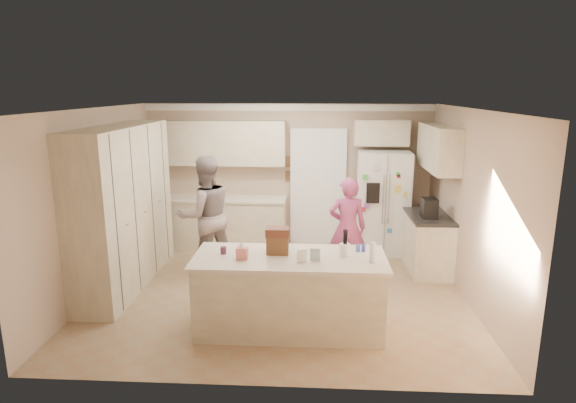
# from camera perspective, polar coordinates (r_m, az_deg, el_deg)

# --- Properties ---
(floor) EXTENTS (5.20, 4.60, 0.02)m
(floor) POSITION_cam_1_polar(r_m,az_deg,el_deg) (7.10, -0.98, -10.59)
(floor) COLOR #90795A
(floor) RESTS_ON ground
(ceiling) EXTENTS (5.20, 4.60, 0.02)m
(ceiling) POSITION_cam_1_polar(r_m,az_deg,el_deg) (6.50, -1.07, 11.04)
(ceiling) COLOR white
(ceiling) RESTS_ON wall_back
(wall_back) EXTENTS (5.20, 0.02, 2.60)m
(wall_back) POSITION_cam_1_polar(r_m,az_deg,el_deg) (8.94, 0.06, 3.21)
(wall_back) COLOR tan
(wall_back) RESTS_ON ground
(wall_front) EXTENTS (5.20, 0.02, 2.60)m
(wall_front) POSITION_cam_1_polar(r_m,az_deg,el_deg) (4.47, -3.20, -7.19)
(wall_front) COLOR tan
(wall_front) RESTS_ON ground
(wall_left) EXTENTS (0.02, 4.60, 2.60)m
(wall_left) POSITION_cam_1_polar(r_m,az_deg,el_deg) (7.34, -21.79, 0.02)
(wall_left) COLOR tan
(wall_left) RESTS_ON ground
(wall_right) EXTENTS (0.02, 4.60, 2.60)m
(wall_right) POSITION_cam_1_polar(r_m,az_deg,el_deg) (6.99, 20.83, -0.52)
(wall_right) COLOR tan
(wall_right) RESTS_ON ground
(crown_back) EXTENTS (5.20, 0.08, 0.12)m
(crown_back) POSITION_cam_1_polar(r_m,az_deg,el_deg) (8.75, 0.04, 11.10)
(crown_back) COLOR white
(crown_back) RESTS_ON wall_back
(pantry_bank) EXTENTS (0.60, 2.60, 2.35)m
(pantry_bank) POSITION_cam_1_polar(r_m,az_deg,el_deg) (7.43, -18.90, -0.59)
(pantry_bank) COLOR beige
(pantry_bank) RESTS_ON floor
(back_base_cab) EXTENTS (2.20, 0.60, 0.88)m
(back_base_cab) POSITION_cam_1_polar(r_m,az_deg,el_deg) (8.96, -7.42, -2.52)
(back_base_cab) COLOR beige
(back_base_cab) RESTS_ON floor
(back_countertop) EXTENTS (2.24, 0.63, 0.04)m
(back_countertop) POSITION_cam_1_polar(r_m,az_deg,el_deg) (8.84, -7.52, 0.33)
(back_countertop) COLOR #EFDFC9
(back_countertop) RESTS_ON back_base_cab
(back_upper_cab) EXTENTS (2.20, 0.35, 0.80)m
(back_upper_cab) POSITION_cam_1_polar(r_m,az_deg,el_deg) (8.81, -7.55, 6.89)
(back_upper_cab) COLOR beige
(back_upper_cab) RESTS_ON wall_back
(doorway_opening) EXTENTS (0.90, 0.06, 2.10)m
(doorway_opening) POSITION_cam_1_polar(r_m,az_deg,el_deg) (8.94, 3.57, 1.55)
(doorway_opening) COLOR black
(doorway_opening) RESTS_ON floor
(doorway_casing) EXTENTS (1.02, 0.03, 2.22)m
(doorway_casing) POSITION_cam_1_polar(r_m,az_deg,el_deg) (8.91, 3.57, 1.51)
(doorway_casing) COLOR white
(doorway_casing) RESTS_ON floor
(wall_frame_upper) EXTENTS (0.15, 0.02, 0.20)m
(wall_frame_upper) POSITION_cam_1_polar(r_m,az_deg,el_deg) (8.86, 0.17, 4.75)
(wall_frame_upper) COLOR brown
(wall_frame_upper) RESTS_ON wall_back
(wall_frame_lower) EXTENTS (0.15, 0.02, 0.20)m
(wall_frame_lower) POSITION_cam_1_polar(r_m,az_deg,el_deg) (8.90, 0.17, 3.03)
(wall_frame_lower) COLOR brown
(wall_frame_lower) RESTS_ON wall_back
(refrigerator) EXTENTS (0.94, 0.75, 1.80)m
(refrigerator) POSITION_cam_1_polar(r_m,az_deg,el_deg) (8.62, 11.15, -0.14)
(refrigerator) COLOR white
(refrigerator) RESTS_ON floor
(fridge_seam) EXTENTS (0.02, 0.02, 1.78)m
(fridge_seam) POSITION_cam_1_polar(r_m,az_deg,el_deg) (8.28, 11.47, -0.70)
(fridge_seam) COLOR gray
(fridge_seam) RESTS_ON refrigerator
(fridge_dispenser) EXTENTS (0.22, 0.03, 0.35)m
(fridge_dispenser) POSITION_cam_1_polar(r_m,az_deg,el_deg) (8.19, 10.04, 0.99)
(fridge_dispenser) COLOR black
(fridge_dispenser) RESTS_ON refrigerator
(fridge_handle_l) EXTENTS (0.02, 0.02, 0.85)m
(fridge_handle_l) POSITION_cam_1_polar(r_m,az_deg,el_deg) (8.23, 11.19, 0.29)
(fridge_handle_l) COLOR silver
(fridge_handle_l) RESTS_ON refrigerator
(fridge_handle_r) EXTENTS (0.02, 0.02, 0.85)m
(fridge_handle_r) POSITION_cam_1_polar(r_m,az_deg,el_deg) (8.24, 11.88, 0.28)
(fridge_handle_r) COLOR silver
(fridge_handle_r) RESTS_ON refrigerator
(over_fridge_cab) EXTENTS (0.95, 0.35, 0.45)m
(over_fridge_cab) POSITION_cam_1_polar(r_m,az_deg,el_deg) (8.71, 11.00, 8.01)
(over_fridge_cab) COLOR beige
(over_fridge_cab) RESTS_ON wall_back
(right_base_cab) EXTENTS (0.60, 1.20, 0.88)m
(right_base_cab) POSITION_cam_1_polar(r_m,az_deg,el_deg) (8.07, 16.13, -4.75)
(right_base_cab) COLOR beige
(right_base_cab) RESTS_ON floor
(right_countertop) EXTENTS (0.63, 1.24, 0.04)m
(right_countertop) POSITION_cam_1_polar(r_m,az_deg,el_deg) (7.94, 16.27, -1.58)
(right_countertop) COLOR #2D2B28
(right_countertop) RESTS_ON right_base_cab
(right_upper_cab) EXTENTS (0.35, 1.50, 0.70)m
(right_upper_cab) POSITION_cam_1_polar(r_m,az_deg,el_deg) (7.97, 17.39, 6.10)
(right_upper_cab) COLOR beige
(right_upper_cab) RESTS_ON wall_right
(coffee_maker) EXTENTS (0.22, 0.28, 0.30)m
(coffee_maker) POSITION_cam_1_polar(r_m,az_deg,el_deg) (7.70, 16.39, -0.74)
(coffee_maker) COLOR black
(coffee_maker) RESTS_ON right_countertop
(island_base) EXTENTS (2.20, 0.90, 0.88)m
(island_base) POSITION_cam_1_polar(r_m,az_deg,el_deg) (5.90, 0.19, -10.96)
(island_base) COLOR beige
(island_base) RESTS_ON floor
(island_top) EXTENTS (2.28, 0.96, 0.05)m
(island_top) POSITION_cam_1_polar(r_m,az_deg,el_deg) (5.73, 0.19, -6.76)
(island_top) COLOR #EFDFC9
(island_top) RESTS_ON island_base
(utensil_crock) EXTENTS (0.13, 0.13, 0.15)m
(utensil_crock) POSITION_cam_1_polar(r_m,az_deg,el_deg) (5.75, 6.74, -5.73)
(utensil_crock) COLOR white
(utensil_crock) RESTS_ON island_top
(tissue_box) EXTENTS (0.13, 0.13, 0.14)m
(tissue_box) POSITION_cam_1_polar(r_m,az_deg,el_deg) (5.66, -5.46, -6.07)
(tissue_box) COLOR #DF7A73
(tissue_box) RESTS_ON island_top
(tissue_plume) EXTENTS (0.08, 0.08, 0.08)m
(tissue_plume) POSITION_cam_1_polar(r_m,az_deg,el_deg) (5.62, -5.49, -5.01)
(tissue_plume) COLOR white
(tissue_plume) RESTS_ON tissue_box
(dollhouse_body) EXTENTS (0.26, 0.18, 0.22)m
(dollhouse_body) POSITION_cam_1_polar(r_m,az_deg,el_deg) (5.79, -1.24, -5.14)
(dollhouse_body) COLOR brown
(dollhouse_body) RESTS_ON island_top
(dollhouse_roof) EXTENTS (0.28, 0.20, 0.10)m
(dollhouse_roof) POSITION_cam_1_polar(r_m,az_deg,el_deg) (5.74, -1.25, -3.62)
(dollhouse_roof) COLOR #592D1E
(dollhouse_roof) RESTS_ON dollhouse_body
(jam_jar) EXTENTS (0.07, 0.07, 0.09)m
(jam_jar) POSITION_cam_1_polar(r_m,az_deg,el_deg) (5.85, -7.67, -5.74)
(jam_jar) COLOR #59263F
(jam_jar) RESTS_ON island_top
(greeting_card_a) EXTENTS (0.12, 0.06, 0.16)m
(greeting_card_a) POSITION_cam_1_polar(r_m,az_deg,el_deg) (5.50, 1.66, -6.47)
(greeting_card_a) COLOR white
(greeting_card_a) RESTS_ON island_top
(greeting_card_b) EXTENTS (0.12, 0.05, 0.16)m
(greeting_card_b) POSITION_cam_1_polar(r_m,az_deg,el_deg) (5.55, 3.23, -6.32)
(greeting_card_b) COLOR silver
(greeting_card_b) RESTS_ON island_top
(water_bottle) EXTENTS (0.07, 0.07, 0.24)m
(water_bottle) POSITION_cam_1_polar(r_m,az_deg,el_deg) (5.57, 9.97, -5.97)
(water_bottle) COLOR silver
(water_bottle) RESTS_ON island_top
(shaker_salt) EXTENTS (0.05, 0.05, 0.09)m
(shaker_salt) POSITION_cam_1_polar(r_m,az_deg,el_deg) (5.93, 8.28, -5.48)
(shaker_salt) COLOR #3246A0
(shaker_salt) RESTS_ON island_top
(shaker_pepper) EXTENTS (0.05, 0.05, 0.09)m
(shaker_pepper) POSITION_cam_1_polar(r_m,az_deg,el_deg) (5.94, 8.95, -5.48)
(shaker_pepper) COLOR #3246A0
(shaker_pepper) RESTS_ON island_top
(teen_boy) EXTENTS (1.14, 1.06, 1.87)m
(teen_boy) POSITION_cam_1_polar(r_m,az_deg,el_deg) (7.59, -9.75, -1.64)
(teen_boy) COLOR gray
(teen_boy) RESTS_ON floor
(teen_girl) EXTENTS (0.57, 0.38, 1.57)m
(teen_girl) POSITION_cam_1_polar(r_m,az_deg,el_deg) (7.41, 7.05, -3.12)
(teen_girl) COLOR #C1538B
(teen_girl) RESTS_ON floor
(fridge_magnets) EXTENTS (0.76, 0.02, 1.44)m
(fridge_magnets) POSITION_cam_1_polar(r_m,az_deg,el_deg) (8.27, 11.48, -0.72)
(fridge_magnets) COLOR tan
(fridge_magnets) RESTS_ON refrigerator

